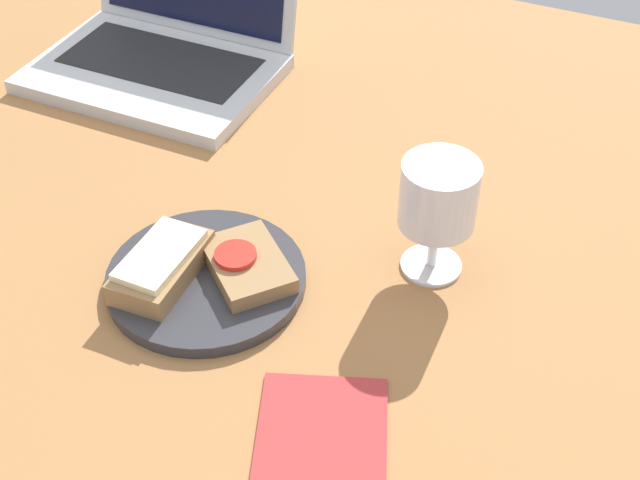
{
  "coord_description": "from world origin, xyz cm",
  "views": [
    {
      "loc": [
        32.74,
        -63.83,
        69.04
      ],
      "look_at": [
        4.13,
        -1.14,
        8.0
      ],
      "focal_mm": 50.0,
      "sensor_mm": 36.0,
      "label": 1
    }
  ],
  "objects_px": {
    "plate": "(206,279)",
    "sandwich_with_tomato": "(247,264)",
    "napkin": "(322,429)",
    "laptop": "(165,44)",
    "sandwich_with_cheese": "(161,265)",
    "wine_glass": "(438,200)"
  },
  "relations": [
    {
      "from": "plate",
      "to": "sandwich_with_tomato",
      "type": "bearing_deg",
      "value": 29.1
    },
    {
      "from": "sandwich_with_tomato",
      "to": "napkin",
      "type": "distance_m",
      "value": 0.21
    },
    {
      "from": "plate",
      "to": "laptop",
      "type": "height_order",
      "value": "laptop"
    },
    {
      "from": "sandwich_with_cheese",
      "to": "napkin",
      "type": "bearing_deg",
      "value": -23.65
    },
    {
      "from": "sandwich_with_tomato",
      "to": "sandwich_with_cheese",
      "type": "bearing_deg",
      "value": -151.02
    },
    {
      "from": "wine_glass",
      "to": "plate",
      "type": "bearing_deg",
      "value": -149.13
    },
    {
      "from": "sandwich_with_cheese",
      "to": "napkin",
      "type": "xyz_separation_m",
      "value": [
        0.23,
        -0.1,
        -0.03
      ]
    },
    {
      "from": "laptop",
      "to": "wine_glass",
      "type": "bearing_deg",
      "value": -26.33
    },
    {
      "from": "plate",
      "to": "napkin",
      "type": "relative_size",
      "value": 1.75
    },
    {
      "from": "wine_glass",
      "to": "laptop",
      "type": "height_order",
      "value": "laptop"
    },
    {
      "from": "wine_glass",
      "to": "napkin",
      "type": "xyz_separation_m",
      "value": [
        -0.02,
        -0.25,
        -0.09
      ]
    },
    {
      "from": "sandwich_with_cheese",
      "to": "plate",
      "type": "bearing_deg",
      "value": 28.87
    },
    {
      "from": "sandwich_with_cheese",
      "to": "sandwich_with_tomato",
      "type": "distance_m",
      "value": 0.09
    },
    {
      "from": "sandwich_with_cheese",
      "to": "wine_glass",
      "type": "height_order",
      "value": "wine_glass"
    },
    {
      "from": "sandwich_with_cheese",
      "to": "laptop",
      "type": "height_order",
      "value": "laptop"
    },
    {
      "from": "sandwich_with_cheese",
      "to": "sandwich_with_tomato",
      "type": "relative_size",
      "value": 0.96
    },
    {
      "from": "sandwich_with_cheese",
      "to": "sandwich_with_tomato",
      "type": "bearing_deg",
      "value": 28.98
    },
    {
      "from": "napkin",
      "to": "sandwich_with_tomato",
      "type": "bearing_deg",
      "value": 136.78
    },
    {
      "from": "sandwich_with_cheese",
      "to": "sandwich_with_tomato",
      "type": "height_order",
      "value": "sandwich_with_cheese"
    },
    {
      "from": "plate",
      "to": "napkin",
      "type": "distance_m",
      "value": 0.23
    },
    {
      "from": "napkin",
      "to": "wine_glass",
      "type": "bearing_deg",
      "value": 85.84
    },
    {
      "from": "sandwich_with_cheese",
      "to": "laptop",
      "type": "relative_size",
      "value": 0.37
    }
  ]
}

